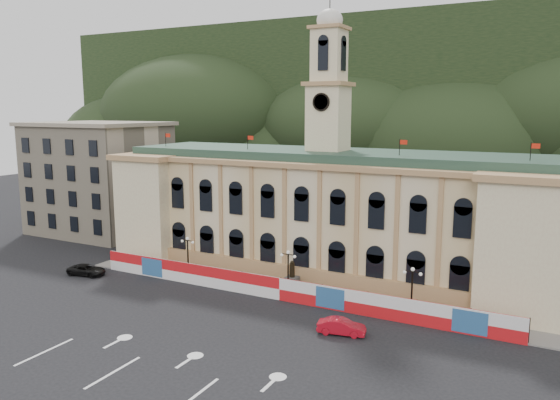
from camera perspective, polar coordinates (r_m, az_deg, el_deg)
The scene contains 13 objects.
ground at distance 49.32m, azimuth -8.49°, elevation -15.56°, with size 260.00×260.00×0.00m, color black.
lane_markings at distance 45.82m, azimuth -12.36°, elevation -17.74°, with size 26.00×10.00×0.02m, color white, non-canonical shape.
hill_ridge at distance 160.03m, azimuth 18.38°, elevation 8.59°, with size 230.00×80.00×64.00m.
city_hall at distance 70.05m, azimuth 4.81°, elevation -1.17°, with size 56.20×17.60×37.10m.
side_building_left at distance 97.22m, azimuth -18.38°, elevation 2.27°, with size 21.00×17.00×18.60m.
hoarding_fence at distance 60.70m, azimuth 0.06°, elevation -9.28°, with size 50.00×0.44×2.50m.
pavement at distance 63.36m, azimuth 1.16°, elevation -9.58°, with size 56.00×5.50×0.16m, color slate.
statue at distance 63.22m, azimuth 1.27°, elevation -8.57°, with size 1.40×1.40×3.72m.
lamp_left at distance 69.03m, azimuth -9.61°, elevation -5.50°, with size 1.96×0.44×5.15m.
lamp_center at distance 61.80m, azimuth 0.85°, elevation -7.16°, with size 1.96×0.44×5.15m.
lamp_right at distance 57.14m, azimuth 13.62°, elevation -8.85°, with size 1.96×0.44×5.15m.
red_sedan at distance 52.53m, azimuth 6.44°, elevation -13.01°, with size 4.72×2.46×1.48m, color #AF0C1A.
black_suv at distance 73.67m, azimuth -19.54°, elevation -6.90°, with size 5.21×3.15×1.35m, color black.
Camera 1 is at (26.78, -35.78, 20.85)m, focal length 35.00 mm.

